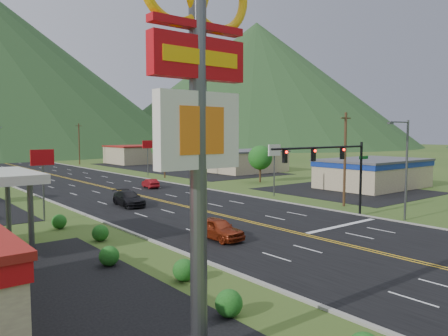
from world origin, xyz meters
TOP-DOWN VIEW (x-y plane):
  - curb_west at (-10.15, 0.00)m, footprint 0.30×460.00m
  - pylon_sign at (-17.00, 2.00)m, footprint 4.32×0.60m
  - traffic_signal at (6.48, 14.00)m, footprint 13.10×0.43m
  - streetlight_east at (11.18, 10.00)m, footprint 3.28×0.25m
  - building_east_near at (30.00, 25.00)m, footprint 15.40×10.40m
  - building_east_mid at (32.00, 55.00)m, footprint 14.40×11.40m
  - building_east_far at (28.00, 90.00)m, footprint 16.40×12.40m
  - pole_sign_west_a at (-14.00, 30.00)m, footprint 2.00×0.18m
  - pole_sign_east_a at (13.00, 28.00)m, footprint 2.00×0.18m
  - pole_sign_east_b at (13.00, 60.00)m, footprint 2.00×0.18m
  - tree_east_a at (22.00, 40.00)m, footprint 3.84×3.84m
  - tree_east_b at (26.00, 78.00)m, footprint 3.84×3.84m
  - utility_pole_a at (13.50, 18.00)m, footprint 1.60×0.28m
  - utility_pole_b at (13.50, 55.00)m, footprint 1.60×0.28m
  - utility_pole_c at (13.50, 95.00)m, footprint 1.60×0.28m
  - utility_pole_d at (13.50, 135.00)m, footprint 1.60×0.28m
  - mountain_ne at (147.84, 176.19)m, footprint 180.00×180.00m
  - car_red_near at (-6.05, 15.02)m, footprint 2.07×4.72m
  - car_dark_mid at (-4.52, 32.48)m, footprint 2.75×5.59m
  - car_red_far at (4.72, 44.30)m, footprint 2.00×4.07m

SIDE VIEW (x-z plane):
  - curb_west at x=-10.15m, z-range -0.07..0.07m
  - car_red_far at x=4.72m, z-range 0.00..1.28m
  - car_dark_mid at x=-4.52m, z-range 0.00..1.56m
  - car_red_near at x=-6.05m, z-range 0.00..1.58m
  - building_east_mid at x=32.00m, z-range 0.01..4.31m
  - building_east_far at x=28.00m, z-range 0.01..4.51m
  - building_east_near at x=30.00m, z-range 0.22..4.32m
  - tree_east_a at x=22.00m, z-range 0.98..6.80m
  - tree_east_b at x=26.00m, z-range 0.98..6.80m
  - pole_sign_west_a at x=-14.00m, z-range 1.85..8.25m
  - pole_sign_east_a at x=13.00m, z-range 1.85..8.25m
  - pole_sign_east_b at x=13.00m, z-range 1.85..8.25m
  - utility_pole_a at x=13.50m, z-range 0.13..10.13m
  - utility_pole_b at x=13.50m, z-range 0.13..10.13m
  - utility_pole_c at x=13.50m, z-range 0.13..10.13m
  - utility_pole_d at x=13.50m, z-range 0.13..10.13m
  - streetlight_east at x=11.18m, z-range 0.68..9.68m
  - traffic_signal at x=6.48m, z-range 1.83..8.83m
  - pylon_sign at x=-17.00m, z-range 2.30..16.30m
  - mountain_ne at x=147.84m, z-range 0.00..70.00m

